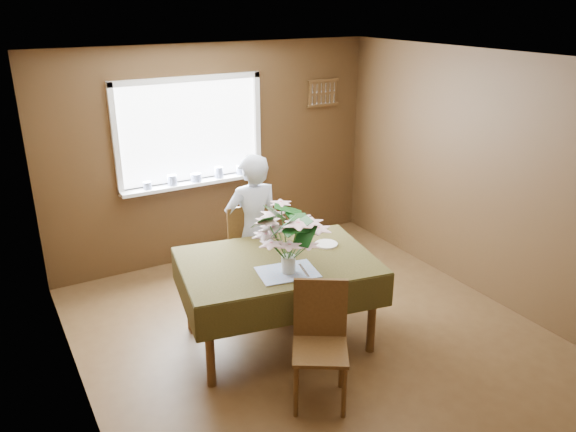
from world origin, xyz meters
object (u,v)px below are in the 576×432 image
dining_table (277,270)px  flower_bouquet (288,235)px  seated_woman (253,230)px  chair_far (245,247)px  chair_near (320,337)px

dining_table → flower_bouquet: flower_bouquet is taller
seated_woman → chair_far: bearing=-64.9°
chair_far → chair_near: (-0.18, -1.70, -0.05)m
dining_table → chair_far: size_ratio=1.74×
chair_far → flower_bouquet: bearing=83.8°
chair_near → dining_table: bearing=115.9°
seated_woman → flower_bouquet: bearing=83.2°
chair_far → flower_bouquet: 1.28m
dining_table → flower_bouquet: (-0.04, -0.26, 0.44)m
chair_near → seated_woman: bearing=113.8°
chair_far → seated_woman: size_ratio=0.68×
flower_bouquet → dining_table: bearing=81.7°
dining_table → chair_far: chair_far is taller
chair_near → flower_bouquet: bearing=117.0°
chair_far → chair_near: size_ratio=1.10×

